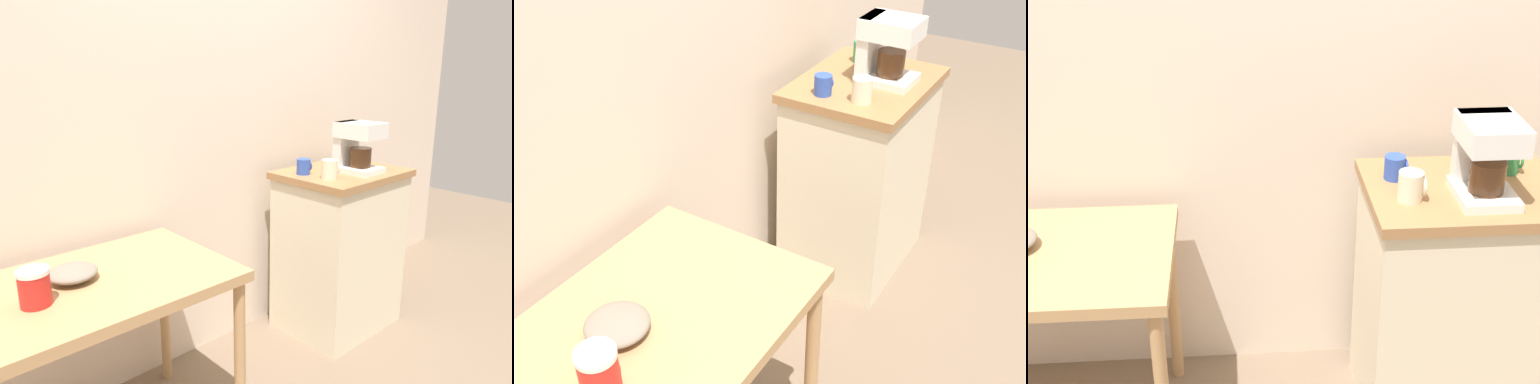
{
  "view_description": "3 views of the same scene",
  "coord_description": "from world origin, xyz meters",
  "views": [
    {
      "loc": [
        -1.32,
        -1.46,
        1.44
      ],
      "look_at": [
        -0.02,
        -0.03,
        0.92
      ],
      "focal_mm": 33.14,
      "sensor_mm": 36.0,
      "label": 1
    },
    {
      "loc": [
        -1.55,
        -0.87,
        1.88
      ],
      "look_at": [
        -0.1,
        0.02,
        0.79
      ],
      "focal_mm": 43.72,
      "sensor_mm": 36.0,
      "label": 2
    },
    {
      "loc": [
        -0.07,
        -2.06,
        1.97
      ],
      "look_at": [
        0.08,
        -0.04,
        0.95
      ],
      "focal_mm": 52.45,
      "sensor_mm": 36.0,
      "label": 3
    }
  ],
  "objects": [
    {
      "name": "mug_small_cream",
      "position": [
        0.47,
        -0.03,
        0.95
      ],
      "size": [
        0.09,
        0.08,
        0.1
      ],
      "color": "beige",
      "rests_on": "kitchen_counter"
    },
    {
      "name": "back_wall",
      "position": [
        0.1,
        0.42,
        1.4
      ],
      "size": [
        4.4,
        0.1,
        2.8
      ],
      "primitive_type": "cube",
      "color": "beige",
      "rests_on": "ground_plane"
    },
    {
      "name": "kitchen_counter",
      "position": [
        0.67,
        0.04,
        0.45
      ],
      "size": [
        0.64,
        0.5,
        0.9
      ],
      "color": "beige",
      "rests_on": "ground_plane"
    },
    {
      "name": "coffee_maker",
      "position": [
        0.71,
        -0.02,
        1.04
      ],
      "size": [
        0.18,
        0.22,
        0.26
      ],
      "color": "white",
      "rests_on": "kitchen_counter"
    },
    {
      "name": "mug_blue",
      "position": [
        0.46,
        0.12,
        0.94
      ],
      "size": [
        0.08,
        0.07,
        0.08
      ],
      "color": "#2D4CAD",
      "rests_on": "kitchen_counter"
    },
    {
      "name": "mug_tall_green",
      "position": [
        0.85,
        0.14,
        0.95
      ],
      "size": [
        0.08,
        0.07,
        0.09
      ],
      "color": "#338C4C",
      "rests_on": "kitchen_counter"
    }
  ]
}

